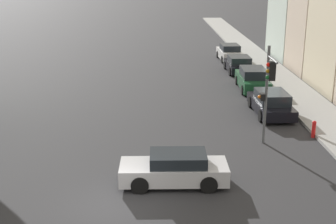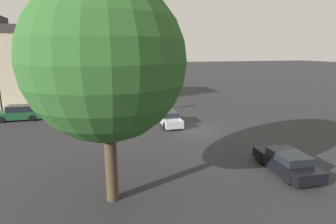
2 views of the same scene
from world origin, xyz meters
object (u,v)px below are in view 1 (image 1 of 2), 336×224
object	(u,v)px
parked_car_2	(239,65)
parked_car_3	(229,53)
parked_car_0	(271,103)
parked_car_1	(253,79)
fire_hydrant	(314,129)
crossing_car_0	(175,169)
traffic_signal	(268,84)

from	to	relation	value
parked_car_2	parked_car_3	xyz separation A→B (m)	(0.04, 5.14, 0.06)
parked_car_0	parked_car_1	size ratio (longest dim) A/B	0.97
parked_car_1	fire_hydrant	size ratio (longest dim) A/B	5.22
crossing_car_0	parked_car_1	size ratio (longest dim) A/B	0.93
parked_car_1	parked_car_3	size ratio (longest dim) A/B	1.16
crossing_car_0	parked_car_2	xyz separation A→B (m)	(6.40, 20.73, -0.02)
parked_car_1	crossing_car_0	bearing A→B (deg)	158.94
parked_car_2	parked_car_1	bearing A→B (deg)	179.05
parked_car_0	parked_car_1	distance (m)	5.83
crossing_car_0	parked_car_3	world-z (taller)	parked_car_3
parked_car_2	parked_car_3	world-z (taller)	parked_car_3
parked_car_0	fire_hydrant	size ratio (longest dim) A/B	5.05
parked_car_0	parked_car_1	world-z (taller)	parked_car_1
traffic_signal	parked_car_2	xyz separation A→B (m)	(1.71, 16.62, -2.56)
crossing_car_0	fire_hydrant	distance (m)	9.17
parked_car_2	fire_hydrant	bearing A→B (deg)	-176.39
parked_car_1	parked_car_0	bearing A→B (deg)	-179.01
crossing_car_0	parked_car_3	size ratio (longest dim) A/B	1.08
traffic_signal	parked_car_3	size ratio (longest dim) A/B	1.21
traffic_signal	fire_hydrant	bearing A→B (deg)	-158.46
parked_car_0	crossing_car_0	bearing A→B (deg)	145.07
parked_car_0	fire_hydrant	world-z (taller)	parked_car_0
parked_car_1	parked_car_2	distance (m)	5.69
crossing_car_0	parked_car_3	distance (m)	26.66
parked_car_0	parked_car_2	size ratio (longest dim) A/B	1.12
parked_car_0	parked_car_3	world-z (taller)	parked_car_3
traffic_signal	parked_car_1	bearing A→B (deg)	-98.02
parked_car_1	fire_hydrant	distance (m)	9.92
crossing_car_0	fire_hydrant	size ratio (longest dim) A/B	4.83
crossing_car_0	parked_car_0	world-z (taller)	parked_car_0
parked_car_0	parked_car_3	xyz separation A→B (m)	(0.16, 16.66, 0.03)
traffic_signal	parked_car_2	world-z (taller)	traffic_signal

